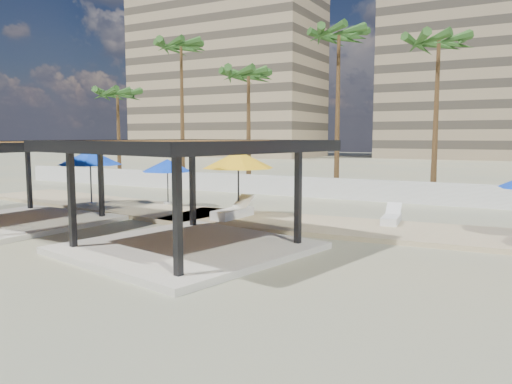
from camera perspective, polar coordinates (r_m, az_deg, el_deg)
ground at (r=14.25m, az=-5.31°, el=-8.32°), size 200.00×200.00×0.00m
promenade at (r=20.24m, az=11.81°, el=-3.86°), size 44.45×7.97×0.24m
boundary_wall at (r=28.64m, az=12.87°, el=0.19°), size 56.00×0.30×1.20m
building_west at (r=94.42m, az=-3.42°, el=13.46°), size 34.00×16.00×32.40m
building_mid at (r=90.12m, az=26.80°, el=12.50°), size 38.00×16.00×30.40m
pavilion_central at (r=15.71m, az=-7.94°, el=0.75°), size 8.17×8.17×3.49m
pavilion_west at (r=22.63m, az=-26.01°, el=1.72°), size 6.86×6.86×3.40m
umbrella_a at (r=26.15m, az=-18.44°, el=3.76°), size 3.46×3.46×2.77m
umbrella_b at (r=21.77m, az=-2.04°, el=3.70°), size 3.33×3.33×2.81m
umbrella_f at (r=25.47m, az=-10.10°, el=2.99°), size 3.28×3.28×2.29m
lounger_a at (r=21.21m, az=-2.61°, el=-2.35°), size 0.89×2.36×0.88m
lounger_b at (r=20.59m, az=15.21°, el=-2.95°), size 0.81×1.94×0.71m
palm_a at (r=41.45m, az=-15.56°, el=10.41°), size 3.00×3.00×7.77m
palm_b at (r=38.23m, az=-8.56°, el=15.54°), size 3.00×3.00×11.02m
palm_c at (r=34.14m, az=-0.87°, el=12.82°), size 3.00×3.00×8.56m
palm_d at (r=32.69m, az=9.45°, el=16.63°), size 3.00×3.00×10.73m
palm_e at (r=30.58m, az=20.15°, el=15.21°), size 3.00×3.00×9.70m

